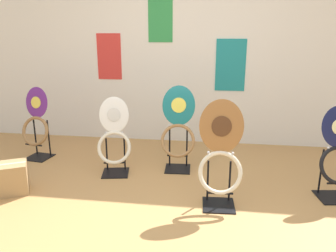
% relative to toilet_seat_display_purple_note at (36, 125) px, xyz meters
% --- Properties ---
extents(ground_plane, '(14.00, 14.00, 0.00)m').
position_rel_toilet_seat_display_purple_note_xyz_m(ground_plane, '(1.72, -1.31, -0.41)').
color(ground_plane, '#B7844C').
extents(wall_back, '(8.00, 0.07, 2.60)m').
position_rel_toilet_seat_display_purple_note_xyz_m(wall_back, '(1.71, 0.93, 0.89)').
color(wall_back, silver).
rests_on(wall_back, ground_plane).
extents(toilet_seat_display_purple_note, '(0.38, 0.32, 0.87)m').
position_rel_toilet_seat_display_purple_note_xyz_m(toilet_seat_display_purple_note, '(0.00, 0.00, 0.00)').
color(toilet_seat_display_purple_note, black).
rests_on(toilet_seat_display_purple_note, ground_plane).
extents(toilet_seat_display_white_plain, '(0.39, 0.34, 0.83)m').
position_rel_toilet_seat_display_purple_note_xyz_m(toilet_seat_display_white_plain, '(1.07, -0.31, -0.03)').
color(toilet_seat_display_white_plain, black).
rests_on(toilet_seat_display_white_plain, ground_plane).
extents(toilet_seat_display_woodgrain, '(0.39, 0.30, 0.95)m').
position_rel_toilet_seat_display_purple_note_xyz_m(toilet_seat_display_woodgrain, '(2.18, -0.87, 0.02)').
color(toilet_seat_display_woodgrain, black).
rests_on(toilet_seat_display_woodgrain, ground_plane).
extents(toilet_seat_display_teal_sax, '(0.39, 0.36, 0.93)m').
position_rel_toilet_seat_display_purple_note_xyz_m(toilet_seat_display_teal_sax, '(1.73, -0.08, 0.06)').
color(toilet_seat_display_teal_sax, black).
rests_on(toilet_seat_display_teal_sax, ground_plane).
extents(storage_box, '(0.41, 0.38, 0.30)m').
position_rel_toilet_seat_display_purple_note_xyz_m(storage_box, '(0.21, -0.91, -0.26)').
color(storage_box, '#A37F51').
rests_on(storage_box, ground_plane).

